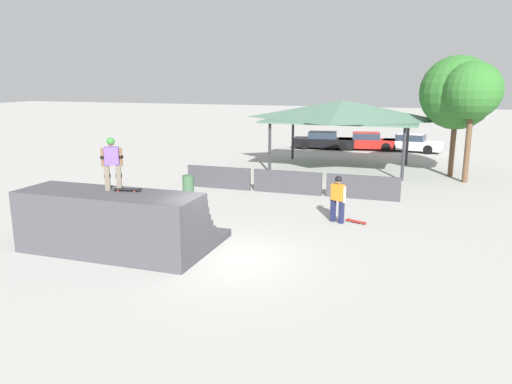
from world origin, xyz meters
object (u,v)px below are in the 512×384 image
skater_on_deck (112,160)px  bystander_walking (338,195)px  parked_car_black (324,141)px  trash_bin (188,184)px  tree_beside_pavilion (473,91)px  parked_car_white (411,143)px  tree_far_back (457,93)px  parked_car_red (367,142)px  skateboard_on_ground (356,221)px  skateboard_on_deck (128,189)px

skater_on_deck → bystander_walking: size_ratio=0.91×
parked_car_black → trash_bin: bearing=-107.5°
bystander_walking → tree_beside_pavilion: size_ratio=0.29×
skater_on_deck → parked_car_white: bearing=44.0°
tree_far_back → parked_car_red: bearing=121.5°
skateboard_on_ground → parked_car_red: size_ratio=0.18×
skater_on_deck → parked_car_red: bearing=50.7°
tree_beside_pavilion → parked_car_red: bearing=120.4°
tree_far_back → parked_car_white: tree_far_back is taller
skateboard_on_deck → skateboard_on_ground: size_ratio=1.06×
skater_on_deck → bystander_walking: (5.94, 5.15, -1.78)m
bystander_walking → skateboard_on_ground: size_ratio=2.14×
parked_car_white → parked_car_black: bearing=-165.7°
skateboard_on_ground → tree_far_back: bearing=-87.0°
trash_bin → parked_car_red: size_ratio=0.19×
skateboard_on_deck → tree_far_back: (9.73, 15.90, 2.48)m
tree_far_back → skateboard_on_ground: bearing=-109.0°
parked_car_red → skater_on_deck: bearing=-108.7°
parked_car_white → skateboard_on_ground: bearing=-84.6°
parked_car_red → parked_car_white: bearing=-6.5°
bystander_walking → parked_car_white: (1.99, 19.72, -0.42)m
skateboard_on_deck → tree_far_back: tree_far_back is taller
skateboard_on_ground → parked_car_black: parked_car_black is taller
skater_on_deck → trash_bin: skater_on_deck is taller
tree_far_back → tree_beside_pavilion: bearing=-66.6°
tree_beside_pavilion → tree_far_back: bearing=113.4°
tree_beside_pavilion → bystander_walking: bearing=-118.0°
skateboard_on_deck → skateboard_on_ground: (6.09, 5.32, -1.89)m
bystander_walking → parked_car_red: (-1.15, 19.65, -0.42)m
tree_beside_pavilion → parked_car_black: (-9.22, 9.89, -3.96)m
parked_car_black → parked_car_red: bearing=1.2°
skateboard_on_ground → trash_bin: bearing=5.7°
skateboard_on_deck → bystander_walking: bearing=32.8°
parked_car_red → parked_car_white: same height
tree_far_back → parked_car_white: (-2.31, 8.98, -3.83)m
skater_on_deck → parked_car_red: (4.79, 24.79, -2.21)m
skateboard_on_deck → tree_beside_pavilion: 17.96m
skater_on_deck → trash_bin: bearing=71.6°
skater_on_deck → tree_far_back: tree_far_back is taller
tree_far_back → parked_car_red: (-5.45, 8.91, -3.83)m
skater_on_deck → skateboard_on_ground: (6.61, 5.30, -2.75)m
skateboard_on_ground → trash_bin: trash_bin is taller
bystander_walking → skateboard_on_ground: 1.18m
skateboard_on_deck → parked_car_red: (4.28, 24.81, -1.35)m
bystander_walking → parked_car_black: size_ratio=0.38×
tree_beside_pavilion → parked_car_white: tree_beside_pavilion is taller
skateboard_on_deck → parked_car_red: 25.21m
trash_bin → tree_far_back: bearing=35.5°
skateboard_on_ground → trash_bin: (-7.94, 2.32, 0.37)m
parked_car_black → skater_on_deck: bearing=-101.3°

